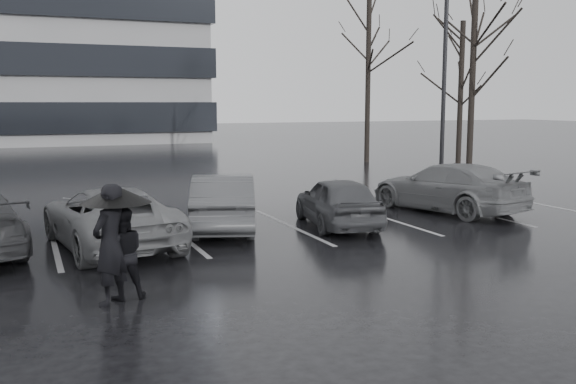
{
  "coord_description": "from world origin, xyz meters",
  "views": [
    {
      "loc": [
        -5.55,
        -12.1,
        3.09
      ],
      "look_at": [
        -0.1,
        1.0,
        1.1
      ],
      "focal_mm": 40.0,
      "sensor_mm": 36.0,
      "label": 1
    }
  ],
  "objects_px": {
    "car_east": "(447,187)",
    "tree_ne": "(461,94)",
    "car_main": "(338,201)",
    "pedestrian_left": "(110,244)",
    "car_west_b": "(110,217)",
    "lamp_post": "(444,77)",
    "tree_east": "(472,80)",
    "car_west_a": "(224,202)",
    "tree_north": "(368,79)",
    "pedestrian_right": "(122,254)"
  },
  "relations": [
    {
      "from": "tree_east",
      "to": "tree_north",
      "type": "xyz_separation_m",
      "value": [
        -1.0,
        7.0,
        0.25
      ]
    },
    {
      "from": "car_west_a",
      "to": "pedestrian_left",
      "type": "distance_m",
      "value": 5.96
    },
    {
      "from": "car_east",
      "to": "pedestrian_right",
      "type": "bearing_deg",
      "value": 11.85
    },
    {
      "from": "tree_ne",
      "to": "pedestrian_left",
      "type": "bearing_deg",
      "value": -139.36
    },
    {
      "from": "car_east",
      "to": "tree_ne",
      "type": "height_order",
      "value": "tree_ne"
    },
    {
      "from": "car_west_b",
      "to": "car_east",
      "type": "distance_m",
      "value": 9.5
    },
    {
      "from": "lamp_post",
      "to": "tree_north",
      "type": "bearing_deg",
      "value": 75.75
    },
    {
      "from": "car_west_b",
      "to": "tree_east",
      "type": "xyz_separation_m",
      "value": [
        15.88,
        8.12,
        3.35
      ]
    },
    {
      "from": "car_west_a",
      "to": "pedestrian_left",
      "type": "xyz_separation_m",
      "value": [
        -3.31,
        -4.96,
        0.25
      ]
    },
    {
      "from": "pedestrian_left",
      "to": "tree_east",
      "type": "distance_m",
      "value": 20.65
    },
    {
      "from": "car_west_a",
      "to": "lamp_post",
      "type": "xyz_separation_m",
      "value": [
        9.57,
        4.4,
        3.32
      ]
    },
    {
      "from": "tree_east",
      "to": "tree_north",
      "type": "relative_size",
      "value": 0.94
    },
    {
      "from": "pedestrian_right",
      "to": "tree_east",
      "type": "xyz_separation_m",
      "value": [
        16.18,
        12.01,
        3.27
      ]
    },
    {
      "from": "pedestrian_left",
      "to": "tree_north",
      "type": "bearing_deg",
      "value": -173.52
    },
    {
      "from": "car_west_b",
      "to": "pedestrian_left",
      "type": "relative_size",
      "value": 2.49
    },
    {
      "from": "car_east",
      "to": "tree_ne",
      "type": "bearing_deg",
      "value": -143.18
    },
    {
      "from": "tree_ne",
      "to": "car_main",
      "type": "bearing_deg",
      "value": -136.98
    },
    {
      "from": "car_east",
      "to": "pedestrian_right",
      "type": "distance_m",
      "value": 10.89
    },
    {
      "from": "car_west_b",
      "to": "car_west_a",
      "type": "bearing_deg",
      "value": -170.71
    },
    {
      "from": "lamp_post",
      "to": "tree_north",
      "type": "relative_size",
      "value": 1.03
    },
    {
      "from": "tree_east",
      "to": "tree_ne",
      "type": "xyz_separation_m",
      "value": [
        2.5,
        4.0,
        -0.5
      ]
    },
    {
      "from": "car_main",
      "to": "pedestrian_left",
      "type": "xyz_separation_m",
      "value": [
        -6.06,
        -4.24,
        0.3
      ]
    },
    {
      "from": "lamp_post",
      "to": "tree_east",
      "type": "bearing_deg",
      "value": 39.16
    },
    {
      "from": "pedestrian_left",
      "to": "tree_north",
      "type": "height_order",
      "value": "tree_north"
    },
    {
      "from": "car_east",
      "to": "tree_ne",
      "type": "relative_size",
      "value": 0.68
    },
    {
      "from": "pedestrian_right",
      "to": "pedestrian_left",
      "type": "bearing_deg",
      "value": 45.95
    },
    {
      "from": "tree_ne",
      "to": "tree_north",
      "type": "relative_size",
      "value": 0.82
    },
    {
      "from": "car_east",
      "to": "pedestrian_left",
      "type": "bearing_deg",
      "value": 12.29
    },
    {
      "from": "pedestrian_right",
      "to": "tree_east",
      "type": "relative_size",
      "value": 0.18
    },
    {
      "from": "car_main",
      "to": "car_west_b",
      "type": "height_order",
      "value": "car_west_b"
    },
    {
      "from": "car_main",
      "to": "car_east",
      "type": "xyz_separation_m",
      "value": [
        3.9,
        0.8,
        0.06
      ]
    },
    {
      "from": "car_main",
      "to": "lamp_post",
      "type": "height_order",
      "value": "lamp_post"
    },
    {
      "from": "tree_north",
      "to": "car_west_a",
      "type": "bearing_deg",
      "value": -130.27
    },
    {
      "from": "car_main",
      "to": "tree_north",
      "type": "relative_size",
      "value": 0.44
    },
    {
      "from": "car_main",
      "to": "tree_north",
      "type": "height_order",
      "value": "tree_north"
    },
    {
      "from": "tree_east",
      "to": "car_east",
      "type": "bearing_deg",
      "value": -131.87
    },
    {
      "from": "lamp_post",
      "to": "tree_north",
      "type": "distance_m",
      "value": 10.17
    },
    {
      "from": "tree_east",
      "to": "pedestrian_left",
      "type": "bearing_deg",
      "value": -143.31
    },
    {
      "from": "car_main",
      "to": "lamp_post",
      "type": "distance_m",
      "value": 9.16
    },
    {
      "from": "car_west_b",
      "to": "tree_ne",
      "type": "height_order",
      "value": "tree_ne"
    },
    {
      "from": "car_west_a",
      "to": "lamp_post",
      "type": "height_order",
      "value": "lamp_post"
    },
    {
      "from": "car_west_a",
      "to": "tree_east",
      "type": "bearing_deg",
      "value": -133.28
    },
    {
      "from": "pedestrian_left",
      "to": "tree_ne",
      "type": "distance_m",
      "value": 25.01
    },
    {
      "from": "pedestrian_right",
      "to": "tree_ne",
      "type": "relative_size",
      "value": 0.21
    },
    {
      "from": "car_west_b",
      "to": "tree_ne",
      "type": "xyz_separation_m",
      "value": [
        18.38,
        12.12,
        2.85
      ]
    },
    {
      "from": "car_west_b",
      "to": "lamp_post",
      "type": "xyz_separation_m",
      "value": [
        12.37,
        5.26,
        3.35
      ]
    },
    {
      "from": "car_east",
      "to": "car_west_a",
      "type": "bearing_deg",
      "value": -13.85
    },
    {
      "from": "car_west_a",
      "to": "car_west_b",
      "type": "height_order",
      "value": "car_west_a"
    },
    {
      "from": "tree_east",
      "to": "pedestrian_right",
      "type": "bearing_deg",
      "value": -143.41
    },
    {
      "from": "tree_east",
      "to": "car_west_b",
      "type": "bearing_deg",
      "value": -152.92
    }
  ]
}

